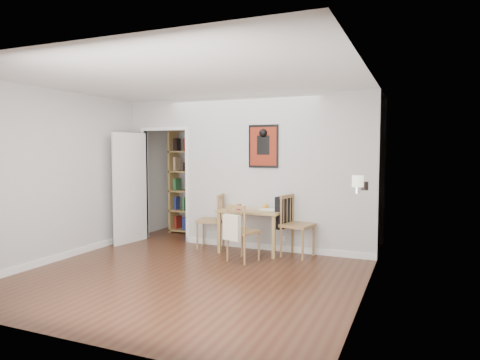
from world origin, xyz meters
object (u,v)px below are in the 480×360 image
at_px(chair_left, 210,221).
at_px(ceramic_jar_b, 364,186).
at_px(orange_fruit, 265,206).
at_px(chair_front, 243,232).
at_px(fireplace, 363,233).
at_px(bookshelf, 191,182).
at_px(chair_right, 296,225).
at_px(mantel_lamp, 358,182).
at_px(ceramic_jar_a, 365,186).
at_px(dining_table, 252,214).
at_px(red_glass, 239,207).
at_px(notebook, 270,209).

distance_m(chair_left, ceramic_jar_b, 2.79).
distance_m(chair_left, orange_fruit, 1.00).
bearing_deg(chair_front, orange_fruit, 81.68).
bearing_deg(orange_fruit, fireplace, -30.58).
distance_m(bookshelf, fireplace, 4.13).
bearing_deg(ceramic_jar_b, chair_right, 150.87).
xyz_separation_m(chair_left, bookshelf, (-0.98, 1.09, 0.58)).
bearing_deg(mantel_lamp, ceramic_jar_b, 88.81).
relative_size(chair_left, ceramic_jar_a, 8.29).
bearing_deg(ceramic_jar_a, fireplace, -88.72).
distance_m(chair_front, ceramic_jar_b, 1.93).
height_order(chair_right, orange_fruit, chair_right).
bearing_deg(dining_table, red_glass, -138.05).
bearing_deg(chair_front, ceramic_jar_a, -3.76).
height_order(dining_table, ceramic_jar_b, ceramic_jar_b).
relative_size(chair_left, notebook, 2.99).
xyz_separation_m(fireplace, notebook, (-1.58, 0.90, 0.11)).
xyz_separation_m(chair_front, notebook, (0.22, 0.63, 0.28)).
relative_size(dining_table, chair_front, 1.19).
bearing_deg(notebook, chair_front, -108.90).
bearing_deg(bookshelf, dining_table, -31.87).
relative_size(chair_front, ceramic_jar_a, 7.77).
xyz_separation_m(bookshelf, ceramic_jar_b, (3.60, -1.70, 0.16)).
bearing_deg(chair_left, ceramic_jar_b, -13.13).
distance_m(bookshelf, mantel_lamp, 4.25).
xyz_separation_m(fireplace, mantel_lamp, (-0.03, -0.32, 0.68)).
height_order(chair_front, mantel_lamp, mantel_lamp).
distance_m(fireplace, ceramic_jar_b, 0.64).
bearing_deg(chair_right, chair_front, -138.94).
height_order(bookshelf, ceramic_jar_b, bookshelf).
distance_m(chair_left, red_glass, 0.69).
relative_size(bookshelf, red_glass, 22.43).
relative_size(red_glass, ceramic_jar_a, 0.84).
bearing_deg(notebook, chair_right, -5.90).
xyz_separation_m(chair_left, notebook, (1.06, 0.05, 0.25)).
height_order(notebook, mantel_lamp, mantel_lamp).
distance_m(chair_front, bookshelf, 2.55).
bearing_deg(fireplace, notebook, 150.31).
bearing_deg(red_glass, chair_front, -61.00).
bearing_deg(red_glass, ceramic_jar_b, -12.84).
bearing_deg(notebook, ceramic_jar_a, -25.54).
height_order(red_glass, ceramic_jar_b, ceramic_jar_b).
distance_m(bookshelf, red_glass, 2.03).
xyz_separation_m(notebook, ceramic_jar_b, (1.56, -0.66, 0.49)).
height_order(red_glass, ceramic_jar_a, ceramic_jar_a).
distance_m(dining_table, chair_left, 0.79).
relative_size(orange_fruit, notebook, 0.25).
bearing_deg(ceramic_jar_a, mantel_lamp, -93.72).
bearing_deg(ceramic_jar_b, ceramic_jar_a, -78.53).
bearing_deg(chair_front, notebook, 71.10).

